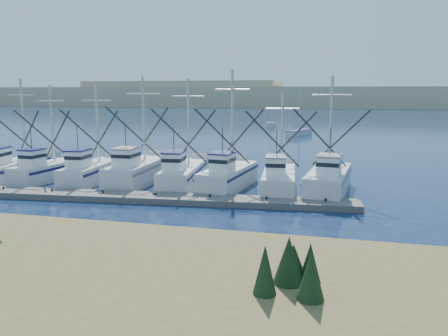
% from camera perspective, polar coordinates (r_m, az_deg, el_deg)
% --- Properties ---
extents(ground, '(500.00, 500.00, 0.00)m').
position_cam_1_polar(ground, '(25.25, -1.61, -8.00)').
color(ground, '#0C1935').
rests_on(ground, ground).
extents(floating_dock, '(32.81, 4.89, 0.44)m').
position_cam_1_polar(floating_dock, '(32.55, -12.33, -3.72)').
color(floating_dock, '#67625C').
rests_on(floating_dock, ground).
extents(dune_ridge, '(360.00, 60.00, 10.00)m').
position_cam_1_polar(dune_ridge, '(233.28, 12.18, 9.06)').
color(dune_ridge, tan).
rests_on(dune_ridge, ground).
extents(trawler_fleet, '(31.85, 9.06, 9.52)m').
position_cam_1_polar(trawler_fleet, '(36.78, -7.76, -0.74)').
color(trawler_fleet, silver).
rests_on(trawler_fleet, ground).
extents(sailboat_near, '(4.38, 6.93, 8.10)m').
position_cam_1_polar(sailboat_near, '(79.69, 9.79, 4.57)').
color(sailboat_near, silver).
rests_on(sailboat_near, ground).
extents(sailboat_far, '(1.87, 4.93, 8.10)m').
position_cam_1_polar(sailboat_far, '(97.62, 6.10, 5.63)').
color(sailboat_far, silver).
rests_on(sailboat_far, ground).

